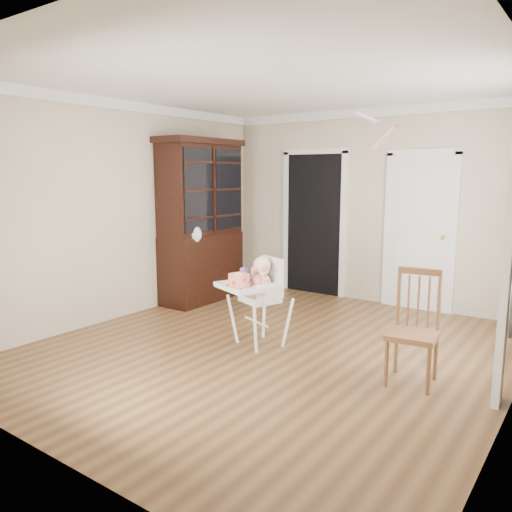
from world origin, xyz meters
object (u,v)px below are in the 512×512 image
Objects in this scene: high_chair at (259,291)px; china_cabinet at (201,221)px; cake at (239,280)px; dining_chair at (414,331)px; sippy_cup at (244,275)px.

high_chair is 2.18m from china_cabinet.
dining_chair reaches higher than cake.
high_chair is 0.42× the size of china_cabinet.
sippy_cup is 1.98m from china_cabinet.
sippy_cup is at bearing -34.94° from china_cabinet.
dining_chair is (1.85, -0.01, -0.28)m from sippy_cup.
sippy_cup is (-0.09, 0.20, 0.01)m from cake.
high_chair is 1.65m from dining_chair.
dining_chair is (3.44, -1.12, -0.68)m from china_cabinet.
high_chair is 0.25m from sippy_cup.
china_cabinet is at bearing 145.06° from sippy_cup.
high_chair is 0.96× the size of dining_chair.
china_cabinet is (-1.68, 1.31, 0.42)m from cake.
china_cabinet reaches higher than dining_chair.
dining_chair reaches higher than high_chair.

